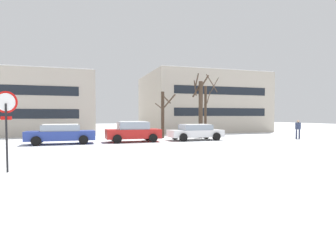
{
  "coord_description": "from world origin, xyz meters",
  "views": [
    {
      "loc": [
        -0.51,
        -13.15,
        1.97
      ],
      "look_at": [
        5.2,
        4.77,
        1.3
      ],
      "focal_mm": 30.04,
      "sensor_mm": 36.0,
      "label": 1
    }
  ],
  "objects": [
    {
      "name": "road_surface",
      "position": [
        0.0,
        3.11,
        0.0
      ],
      "size": [
        80.0,
        8.22,
        0.0
      ],
      "color": "silver",
      "rests_on": "ground"
    },
    {
      "name": "ground_plane",
      "position": [
        0.0,
        0.0,
        0.0
      ],
      "size": [
        120.0,
        120.0,
        0.0
      ],
      "primitive_type": "plane",
      "color": "white"
    },
    {
      "name": "tree_far_right",
      "position": [
        9.89,
        9.93,
        2.86
      ],
      "size": [
        1.49,
        1.2,
        5.83
      ],
      "color": "#423326",
      "rests_on": "ground"
    },
    {
      "name": "parked_car_white",
      "position": [
        8.57,
        7.97,
        0.68
      ],
      "size": [
        4.38,
        2.16,
        1.3
      ],
      "color": "white",
      "rests_on": "ground"
    },
    {
      "name": "parked_car_blue",
      "position": [
        -1.71,
        7.87,
        0.72
      ],
      "size": [
        4.6,
        1.99,
        1.39
      ],
      "color": "#283D93",
      "rests_on": "ground"
    },
    {
      "name": "parked_car_red",
      "position": [
        3.43,
        7.99,
        0.79
      ],
      "size": [
        4.09,
        2.1,
        1.56
      ],
      "color": "red",
      "rests_on": "ground"
    },
    {
      "name": "building_far_left",
      "position": [
        -6.7,
        19.86,
        3.3
      ],
      "size": [
        15.6,
        8.93,
        6.6
      ],
      "color": "#B2A899",
      "rests_on": "ground"
    },
    {
      "name": "stop_sign",
      "position": [
        -2.9,
        -2.2,
        1.98
      ],
      "size": [
        0.75,
        0.13,
        2.83
      ],
      "color": "black",
      "rests_on": "ground"
    },
    {
      "name": "pedestrian_crossing",
      "position": [
        17.46,
        6.41,
        0.94
      ],
      "size": [
        0.57,
        0.43,
        1.62
      ],
      "color": "#2D334C",
      "rests_on": "ground"
    },
    {
      "name": "building_far_right",
      "position": [
        14.95,
        21.2,
        3.67
      ],
      "size": [
        14.29,
        11.81,
        7.35
      ],
      "color": "#B2A899",
      "rests_on": "ground"
    },
    {
      "name": "tree_far_left",
      "position": [
        6.7,
        10.87,
        2.22
      ],
      "size": [
        1.81,
        1.87,
        4.13
      ],
      "color": "#423326",
      "rests_on": "ground"
    },
    {
      "name": "tree_far_mid",
      "position": [
        10.96,
        11.0,
        2.62
      ],
      "size": [
        1.48,
        1.89,
        5.75
      ],
      "color": "#423326",
      "rests_on": "ground"
    }
  ]
}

